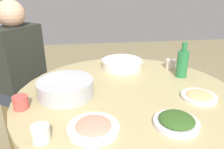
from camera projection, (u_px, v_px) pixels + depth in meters
round_dining_table at (127, 109)px, 1.31m from camera, size 1.30×1.30×0.72m
rice_bowl at (66, 87)px, 1.22m from camera, size 0.32×0.32×0.10m
soup_bowl at (122, 64)px, 1.63m from camera, size 0.31×0.30×0.06m
dish_greens at (177, 121)px, 0.97m from camera, size 0.21×0.21×0.05m
dish_noodles at (199, 96)px, 1.20m from camera, size 0.20×0.20×0.03m
dish_shrimp at (93, 127)px, 0.93m from camera, size 0.23×0.23×0.04m
green_bottle at (182, 63)px, 1.46m from camera, size 0.08×0.08×0.24m
tea_cup_near at (41, 133)px, 0.87m from camera, size 0.07×0.07×0.07m
tea_cup_far at (171, 64)px, 1.62m from camera, size 0.07×0.07×0.07m
tea_cup_side at (21, 102)px, 1.09m from camera, size 0.08×0.08×0.07m
stool_for_diner_left at (30, 122)px, 1.83m from camera, size 0.37×0.37×0.46m
diner_left at (19, 61)px, 1.62m from camera, size 0.46×0.46×0.76m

